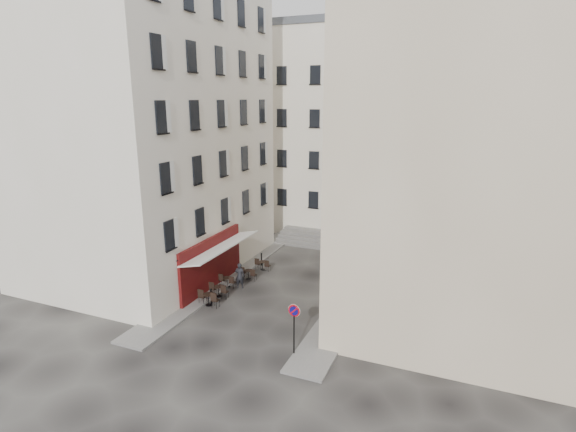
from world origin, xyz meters
The scene contains 18 objects.
ground centered at (0.00, 0.00, 0.00)m, with size 90.00×90.00×0.00m, color black.
sidewalk_left centered at (-4.50, 4.00, 0.06)m, with size 2.00×22.00×0.12m, color slate.
sidewalk_right centered at (4.50, 3.00, 0.06)m, with size 2.00×18.00×0.12m, color slate.
building_left centered at (-10.50, 3.00, 10.31)m, with size 12.20×16.20×20.60m.
building_right centered at (10.50, 3.50, 9.31)m, with size 12.20×14.20×18.60m.
building_back centered at (-1.00, 19.00, 9.31)m, with size 18.20×10.20×18.60m.
cafe_storefront centered at (-4.32, 1.00, 1.88)m, with size 1.74×7.30×3.50m.
stone_steps centered at (0.00, 12.57, 0.40)m, with size 9.00×3.15×0.80m.
bollard_near centered at (-3.25, -1.00, 0.53)m, with size 0.12×0.12×0.98m.
bollard_mid centered at (-3.25, 2.50, 0.53)m, with size 0.12×0.12×0.98m.
bollard_far centered at (-3.25, 6.00, 0.53)m, with size 0.12×0.12×0.98m.
no_parking_sign centered at (3.53, -4.37, 1.91)m, with size 0.61×0.12×2.69m.
bistro_table_a centered at (-3.22, -1.32, 0.49)m, with size 1.38×0.64×0.97m.
bistro_table_b centered at (-3.30, -0.02, 0.47)m, with size 1.30×0.61×0.91m.
bistro_table_c centered at (-3.60, 1.54, 0.43)m, with size 1.20×0.56×0.84m.
bistro_table_d centered at (-2.89, 3.20, 0.43)m, with size 1.21×0.57×0.85m.
bistro_table_e centered at (-2.74, 5.15, 0.43)m, with size 1.19×0.56×0.83m.
pedestrian centered at (-2.76, 1.73, 0.87)m, with size 0.63×0.42×1.73m, color black.
Camera 1 is at (10.75, -22.43, 12.16)m, focal length 28.00 mm.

